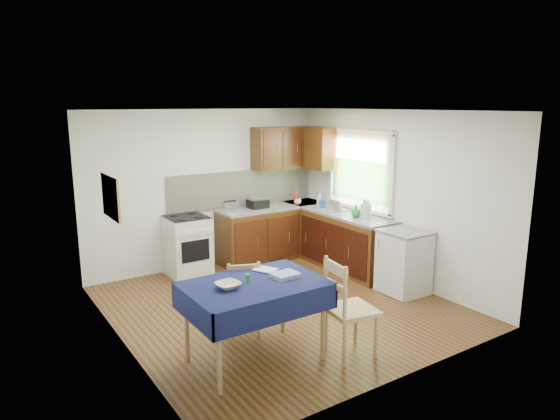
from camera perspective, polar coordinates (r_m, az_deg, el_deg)
floor at (r=6.63m, az=-0.07°, el=-10.87°), size 4.20×4.20×0.00m
ceiling at (r=6.10m, az=-0.08°, el=11.29°), size 4.00×4.20×0.02m
wall_back at (r=8.05m, az=-8.32°, el=2.43°), size 4.00×0.02×2.50m
wall_front at (r=4.69m, az=14.20°, el=-4.84°), size 4.00×0.02×2.50m
wall_left at (r=5.44m, az=-17.98°, el=-2.73°), size 0.02×4.20×2.50m
wall_right at (r=7.51m, az=12.78°, el=1.55°), size 0.02×4.20×2.50m
base_cabinets at (r=8.20m, az=3.03°, el=-3.16°), size 1.90×2.30×0.86m
worktop_back at (r=8.36m, az=-0.84°, el=0.33°), size 1.90×0.60×0.04m
worktop_right at (r=7.84m, az=7.72°, el=-0.58°), size 0.60×1.70×0.04m
worktop_corner at (r=8.72m, az=2.77°, el=0.81°), size 0.60×0.60×0.04m
splashback at (r=8.34m, az=-4.22°, el=2.51°), size 2.70×0.02×0.60m
upper_cabinets at (r=8.48m, az=1.87°, el=7.12°), size 1.20×0.85×0.70m
stove at (r=7.76m, az=-10.53°, el=-4.01°), size 0.60×0.61×0.92m
window at (r=7.93m, az=9.13°, el=5.17°), size 0.04×1.48×1.26m
fridge at (r=7.13m, az=13.98°, el=-5.78°), size 0.58×0.60×0.89m
corkboard at (r=5.66m, az=-18.75°, el=1.40°), size 0.04×0.62×0.47m
dining_table at (r=5.06m, az=-2.92°, el=-9.42°), size 1.38×0.93×0.84m
chair_far at (r=5.66m, az=-4.29°, el=-9.80°), size 0.52×0.52×0.91m
chair_near at (r=5.25m, az=7.65°, el=-10.77°), size 0.53×0.53×1.05m
toaster at (r=7.89m, az=-5.73°, el=0.36°), size 0.25×0.16×0.20m
sandwich_press at (r=8.20m, az=-2.55°, el=0.84°), size 0.30×0.26×0.18m
sauce_bottle at (r=8.44m, az=1.78°, el=1.40°), size 0.05×0.05×0.24m
yellow_packet at (r=8.34m, az=-1.79°, el=0.97°), size 0.11×0.08×0.15m
dish_rack at (r=8.04m, az=6.19°, el=0.09°), size 0.39×0.30×0.19m
kettle at (r=7.60m, az=9.78°, el=0.08°), size 0.17×0.17×0.28m
cup at (r=8.47m, az=2.01°, el=0.97°), size 0.16×0.16×0.10m
soap_bottle_a at (r=8.24m, az=4.55°, el=1.20°), size 0.11×0.11×0.27m
soap_bottle_b at (r=8.19m, az=4.81°, el=0.90°), size 0.13×0.13×0.20m
soap_bottle_c at (r=7.61m, az=8.69°, el=-0.11°), size 0.18×0.18×0.19m
plate_bowl at (r=4.90m, az=-5.95°, el=-8.56°), size 0.25×0.25×0.06m
book at (r=5.29m, az=-2.13°, el=-7.12°), size 0.27×0.29×0.02m
spice_jar at (r=5.03m, az=-3.74°, el=-7.77°), size 0.04×0.04×0.09m
tea_towel at (r=5.16m, az=0.59°, el=-7.46°), size 0.28×0.22×0.05m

